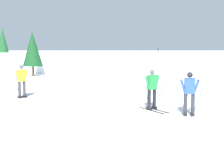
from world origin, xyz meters
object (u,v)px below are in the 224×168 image
object	(u,v)px
skier_yellow	(21,80)
conifer_far_right	(32,49)
conifer_far_left	(2,46)
trail_marker_pole	(158,64)
skier_blue	(189,91)
skier_green	(152,88)

from	to	relation	value
skier_yellow	conifer_far_right	size ratio (longest dim) A/B	0.46
conifer_far_left	trail_marker_pole	bearing A→B (deg)	-24.64
conifer_far_right	skier_blue	bearing A→B (deg)	-58.38
skier_blue	conifer_far_right	distance (m)	18.43
skier_green	skier_yellow	xyz separation A→B (m)	(-6.27, 3.02, 0.04)
skier_green	conifer_far_right	size ratio (longest dim) A/B	0.46
conifer_far_left	skier_green	bearing A→B (deg)	-56.29
skier_blue	trail_marker_pole	distance (m)	12.81
skier_yellow	trail_marker_pole	distance (m)	11.79
conifer_far_right	skier_green	bearing A→B (deg)	-59.98
skier_yellow	conifer_far_right	world-z (taller)	conifer_far_right
conifer_far_left	conifer_far_right	bearing A→B (deg)	-43.82
skier_yellow	conifer_far_left	xyz separation A→B (m)	(-5.67, 14.88, 1.58)
trail_marker_pole	skier_blue	bearing A→B (deg)	-92.36
skier_blue	skier_yellow	distance (m)	8.66
skier_yellow	conifer_far_right	bearing A→B (deg)	100.30
skier_blue	conifer_far_right	world-z (taller)	conifer_far_right
skier_green	conifer_far_right	xyz separation A→B (m)	(-8.35, 14.45, 1.37)
skier_green	trail_marker_pole	distance (m)	11.73
skier_yellow	skier_blue	bearing A→B (deg)	-29.16
skier_green	conifer_far_left	xyz separation A→B (m)	(-11.94, 17.90, 1.62)
conifer_far_left	skier_yellow	bearing A→B (deg)	-69.14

